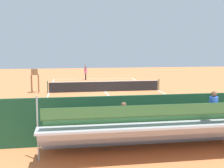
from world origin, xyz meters
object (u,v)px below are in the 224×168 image
Objects in this scene: tennis_net at (105,86)px; bleacher_stand at (160,128)px; umpire_chair at (35,78)px; tennis_racket at (81,80)px; courtside_bench at (184,122)px; equipment_bag at (154,132)px; tennis_player at (86,72)px; tennis_ball_near at (103,83)px; tennis_ball_far at (102,81)px.

bleacher_stand is at bearing 90.10° from tennis_net.
umpire_chair is 10.93m from tennis_racket.
tennis_racket is at bearing -81.54° from courtside_bench.
bleacher_stand reaches higher than equipment_bag.
courtside_bench is at bearing 97.34° from tennis_player.
tennis_net is 13.41m from equipment_bag.
tennis_ball_near is (-6.81, -5.68, -1.28)m from umpire_chair.
courtside_bench is 0.93× the size of tennis_player.
tennis_racket is 8.85× the size of tennis_ball_far.
tennis_player is (1.11, -25.05, 0.08)m from bleacher_stand.
tennis_ball_far is (-0.12, -2.08, 0.00)m from tennis_ball_near.
tennis_net is at bearing -89.90° from bleacher_stand.
tennis_ball_near is 2.08m from tennis_ball_far.
umpire_chair is at bearing -64.08° from equipment_bag.
tennis_net is 5.72× the size of courtside_bench.
bleacher_stand is 2.82m from courtside_bench.
equipment_bag is 19.31m from tennis_ball_near.
equipment_bag reaches higher than tennis_ball_near.
courtside_bench is at bearing 93.07° from tennis_ball_far.
tennis_racket is at bearing -62.01° from tennis_ball_near.
courtside_bench reaches higher than tennis_racket.
courtside_bench is at bearing 120.87° from umpire_chair.
umpire_chair is 10.74m from tennis_player.
tennis_racket is (-4.60, -9.82, -1.30)m from umpire_chair.
tennis_ball_near reaches higher than tennis_racket.
tennis_net is 13.40m from courtside_bench.
courtside_bench reaches higher than equipment_bag.
bleacher_stand is 10.07× the size of equipment_bag.
umpire_chair reaches higher than tennis_ball_far.
courtside_bench is 27.27× the size of tennis_ball_far.
bleacher_stand is 5.03× the size of courtside_bench.
bleacher_stand is at bearing 93.65° from tennis_racket.
tennis_player reaches higher than tennis_ball_far.
equipment_bag reaches higher than tennis_ball_far.
tennis_net is 4.81× the size of umpire_chair.
equipment_bag is at bearing 89.46° from tennis_ball_near.
bleacher_stand is 4.70× the size of tennis_player.
tennis_player is 29.18× the size of tennis_ball_near.
tennis_ball_near is (-1.69, 3.77, -0.98)m from tennis_player.
tennis_ball_near is at bearing -90.54° from equipment_bag.
tennis_net is at bearing 84.76° from tennis_ball_far.
bleacher_stand is at bearing 88.27° from tennis_ball_far.
bleacher_stand reaches higher than tennis_ball_near.
courtside_bench is 1.50m from equipment_bag.
tennis_net is 6.26m from umpire_chair.
tennis_player reaches higher than equipment_bag.
equipment_bag is (-0.43, 13.40, -0.32)m from tennis_net.
equipment_bag is at bearing 89.18° from tennis_ball_far.
tennis_ball_far is (1.14, -21.26, -0.53)m from courtside_bench.
courtside_bench is at bearing -174.93° from equipment_bag.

